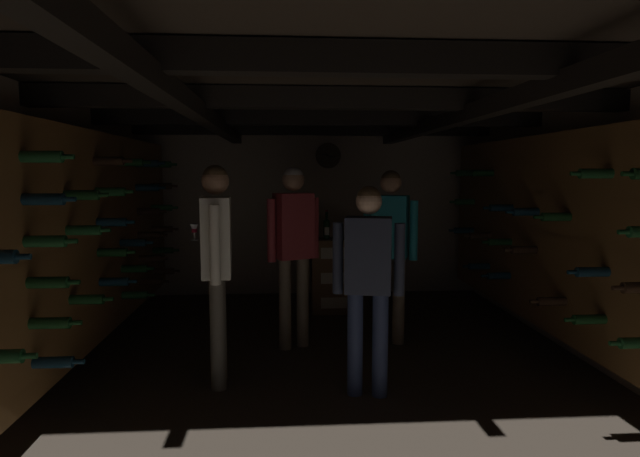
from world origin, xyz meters
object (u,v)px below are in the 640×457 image
object	(u,v)px
wine_crate_stack	(333,275)
person_host_center	(368,271)
person_guest_mid_left	(217,252)
person_guest_far_left	(294,238)
display_bottle	(327,228)
person_guest_far_right	(390,239)

from	to	relation	value
wine_crate_stack	person_host_center	bearing A→B (deg)	-89.04
person_guest_mid_left	person_guest_far_left	bearing A→B (deg)	54.23
display_bottle	person_guest_far_left	distance (m)	1.34
wine_crate_stack	person_guest_far_right	world-z (taller)	person_guest_far_right
person_guest_far_right	person_guest_mid_left	distance (m)	1.83
person_guest_mid_left	person_guest_far_left	world-z (taller)	person_guest_mid_left
wine_crate_stack	person_guest_mid_left	xyz separation A→B (m)	(-1.12, -2.14, 0.63)
wine_crate_stack	display_bottle	bearing A→B (deg)	-172.71
wine_crate_stack	person_guest_far_left	size ratio (longest dim) A/B	0.51
wine_crate_stack	display_bottle	size ratio (longest dim) A/B	2.57
wine_crate_stack	person_guest_far_left	bearing A→B (deg)	-111.23
person_guest_far_right	display_bottle	bearing A→B (deg)	114.12
display_bottle	person_guest_far_right	xyz separation A→B (m)	(0.53, -1.19, 0.01)
display_bottle	person_guest_far_left	xyz separation A→B (m)	(-0.42, -1.27, 0.04)
wine_crate_stack	person_host_center	world-z (taller)	person_host_center
person_host_center	person_guest_far_left	xyz separation A→B (m)	(-0.54, 1.14, 0.11)
wine_crate_stack	person_guest_far_left	xyz separation A→B (m)	(-0.50, -1.28, 0.62)
person_guest_mid_left	wine_crate_stack	bearing A→B (deg)	62.44
wine_crate_stack	display_bottle	distance (m)	0.59
display_bottle	person_guest_mid_left	xyz separation A→B (m)	(-1.04, -2.13, 0.04)
person_guest_mid_left	display_bottle	bearing A→B (deg)	63.98
wine_crate_stack	person_host_center	distance (m)	2.48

